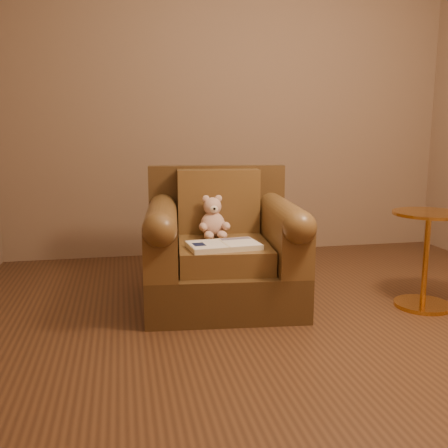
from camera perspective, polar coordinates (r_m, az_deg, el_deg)
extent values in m
plane|color=#4E2F1A|center=(2.84, 9.75, -12.32)|extent=(4.00, 4.00, 0.00)
cube|color=#856951|center=(4.55, 0.84, 13.67)|extent=(4.00, 0.02, 2.70)
cube|color=#4B3319|center=(3.26, -0.17, -6.66)|extent=(1.05, 1.00, 0.27)
cube|color=#4B3319|center=(3.56, -0.81, 1.92)|extent=(0.96, 0.19, 0.59)
cube|color=brown|center=(3.16, -0.09, -3.34)|extent=(0.62, 0.72, 0.14)
cube|color=brown|center=(3.43, -0.64, 2.64)|extent=(0.57, 0.21, 0.43)
cube|color=brown|center=(3.12, -7.11, -2.03)|extent=(0.28, 0.83, 0.31)
cube|color=brown|center=(3.20, 6.76, -1.74)|extent=(0.28, 0.83, 0.31)
cylinder|color=brown|center=(3.10, -7.17, 0.74)|extent=(0.28, 0.83, 0.19)
cylinder|color=brown|center=(3.17, 6.82, 0.97)|extent=(0.28, 0.83, 0.19)
ellipsoid|color=beige|center=(3.30, -1.29, -0.07)|extent=(0.16, 0.15, 0.17)
sphere|color=beige|center=(3.29, -1.33, 2.02)|extent=(0.12, 0.12, 0.12)
ellipsoid|color=beige|center=(3.28, -2.08, 2.88)|extent=(0.05, 0.03, 0.05)
ellipsoid|color=beige|center=(3.29, -0.63, 2.92)|extent=(0.05, 0.03, 0.05)
ellipsoid|color=beige|center=(3.23, -1.16, 1.69)|extent=(0.06, 0.04, 0.05)
sphere|color=black|center=(3.21, -1.10, 1.76)|extent=(0.02, 0.02, 0.02)
ellipsoid|color=beige|center=(3.22, -2.40, -0.34)|extent=(0.05, 0.11, 0.05)
ellipsoid|color=beige|center=(3.25, 0.23, -0.24)|extent=(0.05, 0.11, 0.05)
ellipsoid|color=beige|center=(3.20, -1.76, -1.32)|extent=(0.06, 0.11, 0.05)
ellipsoid|color=beige|center=(3.22, -0.21, -1.26)|extent=(0.06, 0.11, 0.05)
cube|color=beige|center=(2.97, -0.05, -2.49)|extent=(0.44, 0.29, 0.03)
cube|color=white|center=(2.94, -1.99, -2.32)|extent=(0.23, 0.27, 0.00)
cube|color=white|center=(3.00, 1.86, -2.05)|extent=(0.23, 0.27, 0.00)
cube|color=beige|center=(2.97, -0.05, -2.17)|extent=(0.03, 0.25, 0.00)
cube|color=#0F1638|center=(2.93, -2.88, -2.34)|extent=(0.08, 0.10, 0.00)
cube|color=slate|center=(3.08, 1.31, -1.68)|extent=(0.19, 0.07, 0.00)
cylinder|color=gold|center=(3.45, 21.72, -8.56)|extent=(0.35, 0.35, 0.03)
cylinder|color=gold|center=(3.37, 22.05, -3.84)|extent=(0.03, 0.03, 0.57)
cylinder|color=gold|center=(3.31, 22.40, 1.12)|extent=(0.44, 0.44, 0.02)
cylinder|color=gold|center=(3.31, 22.38, 0.88)|extent=(0.03, 0.03, 0.02)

